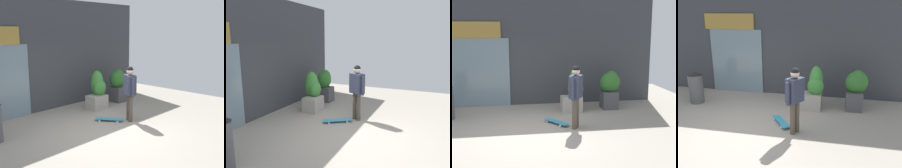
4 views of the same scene
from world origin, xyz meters
TOP-DOWN VIEW (x-y plane):
  - ground_plane at (0.00, 0.00)m, footprint 12.00×12.00m
  - building_facade at (-0.05, 3.12)m, footprint 8.91×0.31m
  - skateboarder at (1.19, 0.22)m, footprint 0.43×0.53m
  - skateboard at (0.74, 0.64)m, footprint 0.64×0.80m
  - planter_box_left at (2.71, 2.08)m, footprint 0.66×0.59m
  - planter_box_right at (1.46, 1.89)m, footprint 0.69×0.62m

SIDE VIEW (x-z plane):
  - ground_plane at x=0.00m, z-range 0.00..0.00m
  - skateboard at x=0.74m, z-range 0.03..0.10m
  - planter_box_right at x=1.46m, z-range -0.04..1.27m
  - planter_box_left at x=2.71m, z-range 0.11..1.34m
  - skateboarder at x=1.19m, z-range 0.18..1.83m
  - building_facade at x=-0.05m, z-range -0.02..3.70m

